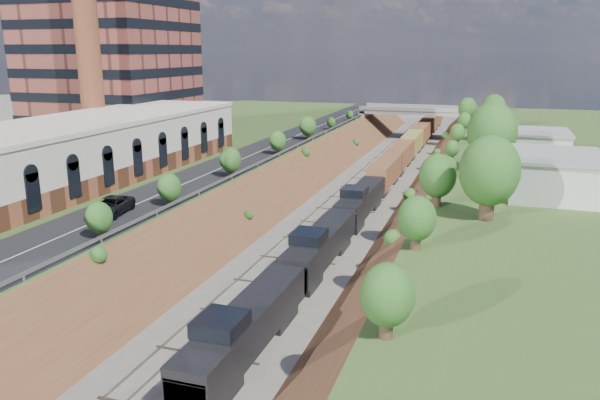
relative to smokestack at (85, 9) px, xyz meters
The scene contains 16 objects.
platform_left 23.05m from the smokestack, 53.13° to the left, with size 44.00×180.00×5.00m, color #415924.
embankment_left 35.58m from the smokestack, ahead, with size 7.07×180.00×7.07m, color brown.
embankment_right 53.39m from the smokestack, ahead, with size 7.07×180.00×7.07m, color brown.
rail_left_track 41.86m from the smokestack, ahead, with size 1.58×180.00×0.18m, color gray.
rail_right_track 46.11m from the smokestack, ahead, with size 1.58×180.00×0.18m, color gray.
road 28.88m from the smokestack, 11.04° to the left, with size 8.00×180.00×0.10m, color black.
guardrail 31.59m from the smokestack, ahead, with size 0.10×171.00×0.70m.
commercial_building 25.69m from the smokestack, 66.04° to the right, with size 14.30×62.30×7.00m.
smokestack is the anchor object (origin of this frame).
overpass 77.82m from the smokestack, 61.39° to the left, with size 24.50×8.30×7.40m.
white_building_near 62.29m from the smokestack, ahead, with size 9.00×12.00×4.00m, color silver.
white_building_far 64.31m from the smokestack, 16.97° to the left, with size 8.00×10.00×3.60m, color silver.
tree_right_large 57.52m from the smokestack, 16.80° to the right, with size 5.25×5.25×7.61m.
tree_left_crest 46.95m from the smokestack, 56.09° to the right, with size 2.45×2.45×3.55m.
freight_train 52.94m from the smokestack, 36.29° to the left, with size 2.74×140.52×4.55m.
suv 37.72m from the smokestack, 51.19° to the right, with size 2.66×5.77×1.60m, color black.
Camera 1 is at (16.87, -12.76, 19.71)m, focal length 35.00 mm.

